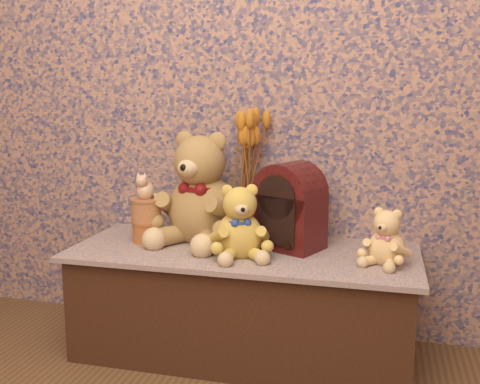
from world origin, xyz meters
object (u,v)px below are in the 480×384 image
(biscuit_tin_lower, at_px, (147,232))
(teddy_large, at_px, (203,183))
(teddy_medium, at_px, (239,218))
(cat_figurine, at_px, (145,185))
(cathedral_radio, at_px, (290,206))
(ceramic_vase, at_px, (247,216))
(teddy_small, at_px, (387,234))

(biscuit_tin_lower, bearing_deg, teddy_large, 21.54)
(teddy_medium, relative_size, biscuit_tin_lower, 2.51)
(teddy_large, relative_size, teddy_medium, 1.65)
(teddy_medium, xyz_separation_m, cat_figurine, (-0.42, 0.09, 0.09))
(cathedral_radio, xyz_separation_m, biscuit_tin_lower, (-0.59, -0.06, -0.13))
(ceramic_vase, xyz_separation_m, cat_figurine, (-0.38, -0.17, 0.14))
(cathedral_radio, height_order, cat_figurine, cathedral_radio)
(teddy_small, relative_size, ceramic_vase, 1.17)
(ceramic_vase, bearing_deg, biscuit_tin_lower, -155.91)
(ceramic_vase, distance_m, cat_figurine, 0.45)
(teddy_small, bearing_deg, biscuit_tin_lower, -159.94)
(teddy_small, height_order, cathedral_radio, cathedral_radio)
(teddy_small, height_order, ceramic_vase, teddy_small)
(teddy_small, xyz_separation_m, ceramic_vase, (-0.58, 0.23, -0.02))
(teddy_medium, xyz_separation_m, teddy_small, (0.54, 0.04, -0.04))
(cathedral_radio, distance_m, biscuit_tin_lower, 0.60)
(cathedral_radio, bearing_deg, cat_figurine, -150.23)
(cathedral_radio, bearing_deg, teddy_medium, -113.62)
(teddy_large, height_order, teddy_medium, teddy_large)
(teddy_large, bearing_deg, teddy_small, 0.77)
(teddy_small, xyz_separation_m, biscuit_tin_lower, (-0.96, 0.06, -0.07))
(teddy_small, relative_size, biscuit_tin_lower, 1.87)
(teddy_small, height_order, biscuit_tin_lower, teddy_small)
(teddy_large, distance_m, biscuit_tin_lower, 0.31)
(teddy_medium, xyz_separation_m, cathedral_radio, (0.17, 0.15, 0.02))
(teddy_small, bearing_deg, teddy_medium, -152.78)
(cathedral_radio, bearing_deg, ceramic_vase, 174.77)
(cat_figurine, bearing_deg, biscuit_tin_lower, 0.00)
(teddy_large, distance_m, cathedral_radio, 0.38)
(teddy_large, relative_size, biscuit_tin_lower, 4.15)
(teddy_large, xyz_separation_m, teddy_medium, (0.20, -0.18, -0.10))
(teddy_large, relative_size, ceramic_vase, 2.59)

